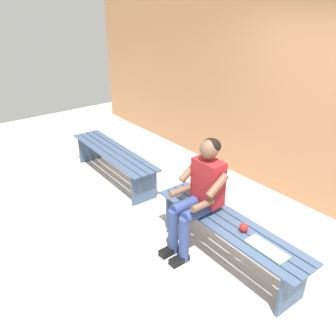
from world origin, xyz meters
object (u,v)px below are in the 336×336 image
(bench_far, at_px, (113,157))
(apple, at_px, (244,228))
(book_open, at_px, (267,249))
(bench_near, at_px, (228,231))
(person_seated, at_px, (199,192))

(bench_far, distance_m, apple, 2.55)
(apple, distance_m, book_open, 0.33)
(bench_near, bearing_deg, bench_far, 0.00)
(bench_near, height_order, book_open, book_open)
(bench_near, relative_size, apple, 21.13)
(bench_far, bearing_deg, person_seated, 177.07)
(bench_near, xyz_separation_m, book_open, (-0.51, 0.05, 0.12))
(bench_near, distance_m, apple, 0.25)
(person_seated, bearing_deg, bench_far, -2.93)
(apple, bearing_deg, bench_near, -0.08)
(bench_far, bearing_deg, bench_near, -180.00)
(person_seated, height_order, book_open, person_seated)
(bench_near, xyz_separation_m, person_seated, (0.35, 0.10, 0.34))
(bench_near, bearing_deg, apple, 179.92)
(bench_near, xyz_separation_m, apple, (-0.19, 0.00, 0.15))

